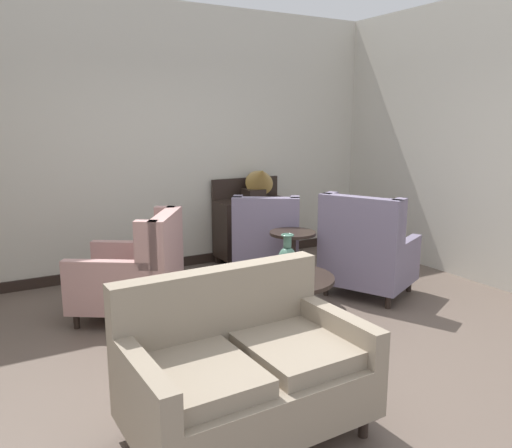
{
  "coord_description": "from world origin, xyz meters",
  "views": [
    {
      "loc": [
        -2.11,
        -3.35,
        1.85
      ],
      "look_at": [
        0.22,
        0.72,
        0.88
      ],
      "focal_mm": 35.98,
      "sensor_mm": 36.0,
      "label": 1
    }
  ],
  "objects_px": {
    "gramophone": "(260,180)",
    "side_table": "(292,259)",
    "armchair_foreground_right": "(136,274)",
    "sideboard": "(253,226)",
    "armchair_beside_settee": "(366,254)",
    "armchair_back_corner": "(267,244)",
    "porcelain_vase": "(287,258)",
    "settee": "(244,370)",
    "coffee_table": "(284,286)"
  },
  "relations": [
    {
      "from": "armchair_back_corner",
      "to": "armchair_foreground_right",
      "type": "bearing_deg",
      "value": 45.51
    },
    {
      "from": "settee",
      "to": "sideboard",
      "type": "relative_size",
      "value": 1.29
    },
    {
      "from": "porcelain_vase",
      "to": "armchair_beside_settee",
      "type": "relative_size",
      "value": 0.33
    },
    {
      "from": "armchair_beside_settee",
      "to": "gramophone",
      "type": "bearing_deg",
      "value": -14.13
    },
    {
      "from": "coffee_table",
      "to": "side_table",
      "type": "height_order",
      "value": "side_table"
    },
    {
      "from": "sideboard",
      "to": "coffee_table",
      "type": "bearing_deg",
      "value": -112.68
    },
    {
      "from": "settee",
      "to": "armchair_foreground_right",
      "type": "xyz_separation_m",
      "value": [
        0.01,
        2.14,
        0.01
      ]
    },
    {
      "from": "porcelain_vase",
      "to": "gramophone",
      "type": "bearing_deg",
      "value": 66.12
    },
    {
      "from": "coffee_table",
      "to": "armchair_beside_settee",
      "type": "xyz_separation_m",
      "value": [
        1.26,
        0.36,
        0.04
      ]
    },
    {
      "from": "armchair_foreground_right",
      "to": "gramophone",
      "type": "bearing_deg",
      "value": 150.68
    },
    {
      "from": "coffee_table",
      "to": "gramophone",
      "type": "distance_m",
      "value": 2.32
    },
    {
      "from": "sideboard",
      "to": "gramophone",
      "type": "distance_m",
      "value": 0.62
    },
    {
      "from": "armchair_foreground_right",
      "to": "sideboard",
      "type": "height_order",
      "value": "sideboard"
    },
    {
      "from": "armchair_foreground_right",
      "to": "armchair_back_corner",
      "type": "bearing_deg",
      "value": 134.77
    },
    {
      "from": "armchair_foreground_right",
      "to": "side_table",
      "type": "relative_size",
      "value": 1.69
    },
    {
      "from": "coffee_table",
      "to": "sideboard",
      "type": "height_order",
      "value": "sideboard"
    },
    {
      "from": "side_table",
      "to": "gramophone",
      "type": "distance_m",
      "value": 1.55
    },
    {
      "from": "armchair_foreground_right",
      "to": "sideboard",
      "type": "relative_size",
      "value": 1.11
    },
    {
      "from": "settee",
      "to": "gramophone",
      "type": "distance_m",
      "value": 3.77
    },
    {
      "from": "porcelain_vase",
      "to": "sideboard",
      "type": "height_order",
      "value": "sideboard"
    },
    {
      "from": "sideboard",
      "to": "gramophone",
      "type": "relative_size",
      "value": 1.91
    },
    {
      "from": "armchair_beside_settee",
      "to": "armchair_back_corner",
      "type": "relative_size",
      "value": 1.0
    },
    {
      "from": "coffee_table",
      "to": "armchair_foreground_right",
      "type": "distance_m",
      "value": 1.42
    },
    {
      "from": "armchair_back_corner",
      "to": "porcelain_vase",
      "type": "bearing_deg",
      "value": 99.86
    },
    {
      "from": "porcelain_vase",
      "to": "armchair_beside_settee",
      "type": "bearing_deg",
      "value": 15.46
    },
    {
      "from": "coffee_table",
      "to": "porcelain_vase",
      "type": "height_order",
      "value": "porcelain_vase"
    },
    {
      "from": "gramophone",
      "to": "settee",
      "type": "bearing_deg",
      "value": -121.67
    },
    {
      "from": "armchair_beside_settee",
      "to": "gramophone",
      "type": "relative_size",
      "value": 1.93
    },
    {
      "from": "settee",
      "to": "armchair_back_corner",
      "type": "distance_m",
      "value": 2.98
    },
    {
      "from": "gramophone",
      "to": "armchair_back_corner",
      "type": "bearing_deg",
      "value": -113.78
    },
    {
      "from": "armchair_foreground_right",
      "to": "side_table",
      "type": "height_order",
      "value": "armchair_foreground_right"
    },
    {
      "from": "sideboard",
      "to": "armchair_beside_settee",
      "type": "bearing_deg",
      "value": -77.86
    },
    {
      "from": "coffee_table",
      "to": "gramophone",
      "type": "bearing_deg",
      "value": 65.19
    },
    {
      "from": "side_table",
      "to": "gramophone",
      "type": "relative_size",
      "value": 1.25
    },
    {
      "from": "coffee_table",
      "to": "sideboard",
      "type": "bearing_deg",
      "value": 67.32
    },
    {
      "from": "armchair_beside_settee",
      "to": "side_table",
      "type": "relative_size",
      "value": 1.54
    },
    {
      "from": "sideboard",
      "to": "gramophone",
      "type": "height_order",
      "value": "gramophone"
    },
    {
      "from": "armchair_foreground_right",
      "to": "gramophone",
      "type": "distance_m",
      "value": 2.29
    },
    {
      "from": "armchair_foreground_right",
      "to": "armchair_beside_settee",
      "type": "bearing_deg",
      "value": 107.19
    },
    {
      "from": "coffee_table",
      "to": "sideboard",
      "type": "xyz_separation_m",
      "value": [
        0.88,
        2.11,
        0.06
      ]
    },
    {
      "from": "porcelain_vase",
      "to": "settee",
      "type": "bearing_deg",
      "value": -132.49
    },
    {
      "from": "porcelain_vase",
      "to": "side_table",
      "type": "relative_size",
      "value": 0.51
    },
    {
      "from": "coffee_table",
      "to": "porcelain_vase",
      "type": "distance_m",
      "value": 0.25
    },
    {
      "from": "coffee_table",
      "to": "settee",
      "type": "bearing_deg",
      "value": -131.73
    },
    {
      "from": "porcelain_vase",
      "to": "sideboard",
      "type": "distance_m",
      "value": 2.25
    },
    {
      "from": "armchair_back_corner",
      "to": "gramophone",
      "type": "relative_size",
      "value": 1.93
    },
    {
      "from": "gramophone",
      "to": "side_table",
      "type": "bearing_deg",
      "value": -106.21
    },
    {
      "from": "armchair_back_corner",
      "to": "armchair_foreground_right",
      "type": "relative_size",
      "value": 0.91
    },
    {
      "from": "porcelain_vase",
      "to": "sideboard",
      "type": "relative_size",
      "value": 0.33
    },
    {
      "from": "armchair_beside_settee",
      "to": "coffee_table",
      "type": "bearing_deg",
      "value": 80.66
    }
  ]
}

